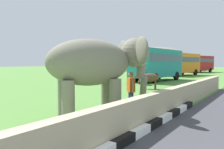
# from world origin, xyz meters

# --- Properties ---
(barrier_parapet) EXTENTS (28.00, 0.36, 1.00)m
(barrier_parapet) POSITION_xyz_m (2.00, 3.86, 0.50)
(barrier_parapet) COLOR tan
(barrier_parapet) RESTS_ON ground_plane
(elephant) EXTENTS (3.95, 3.55, 3.01)m
(elephant) POSITION_xyz_m (3.74, 5.81, 1.99)
(elephant) COLOR slate
(elephant) RESTS_ON ground_plane
(person_handler) EXTENTS (0.49, 0.57, 1.66)m
(person_handler) POSITION_xyz_m (5.32, 5.34, 0.93)
(person_handler) COLOR navy
(person_handler) RESTS_ON ground_plane
(bus_teal) EXTENTS (8.19, 3.15, 3.50)m
(bus_teal) POSITION_xyz_m (20.13, 10.62, 2.08)
(bus_teal) COLOR teal
(bus_teal) RESTS_ON ground_plane
(bus_orange) EXTENTS (8.76, 4.06, 3.50)m
(bus_orange) POSITION_xyz_m (31.87, 11.70, 2.08)
(bus_orange) COLOR orange
(bus_orange) RESTS_ON ground_plane
(bus_red) EXTENTS (8.33, 4.50, 3.50)m
(bus_red) POSITION_xyz_m (45.63, 12.15, 2.08)
(bus_red) COLOR #B21E1E
(bus_red) RESTS_ON ground_plane
(cow_near) EXTENTS (1.75, 1.49, 1.23)m
(cow_near) POSITION_xyz_m (15.39, 10.03, 0.87)
(cow_near) COLOR #473323
(cow_near) RESTS_ON ground_plane
(cow_mid) EXTENTS (1.32, 1.84, 1.23)m
(cow_mid) POSITION_xyz_m (12.74, 8.08, 0.87)
(cow_mid) COLOR #473323
(cow_mid) RESTS_ON ground_plane
(hill_east) EXTENTS (30.47, 24.38, 12.97)m
(hill_east) POSITION_xyz_m (55.00, 25.69, 0.00)
(hill_east) COLOR slate
(hill_east) RESTS_ON ground_plane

